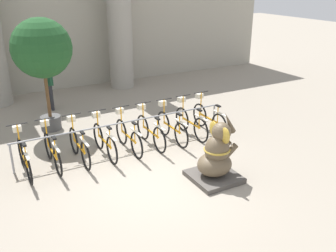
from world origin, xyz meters
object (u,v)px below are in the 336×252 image
Objects in this scene: bicycle_4 at (128,136)px; bicycle_8 at (209,118)px; bicycle_5 at (150,131)px; bicycle_0 at (24,157)px; bicycle_2 at (79,145)px; bicycle_3 at (104,140)px; elephant_statue at (216,157)px; bicycle_7 at (191,122)px; person_pedestrian at (49,79)px; bicycle_6 at (171,126)px; potted_tree at (42,51)px; bicycle_1 at (52,150)px.

bicycle_4 is 1.00× the size of bicycle_8.
bicycle_4 is at bearing -179.01° from bicycle_5.
bicycle_0 and bicycle_2 have the same top height.
bicycle_0 is 1.00× the size of bicycle_3.
elephant_statue is (1.80, -2.35, 0.12)m from bicycle_3.
bicycle_7 is (3.26, -0.00, 0.00)m from bicycle_2.
bicycle_0 is 3.26m from bicycle_5.
bicycle_7 is 0.95× the size of person_pedestrian.
person_pedestrian is at bearing 111.36° from bicycle_5.
bicycle_6 is 0.52× the size of potted_tree.
bicycle_2 is at bearing -93.84° from person_pedestrian.
person_pedestrian reaches higher than bicycle_1.
potted_tree is (0.50, 2.45, 1.95)m from bicycle_1.
potted_tree is (-0.15, 2.46, 1.95)m from bicycle_2.
bicycle_6 is at bearing -0.52° from bicycle_3.
bicycle_0 is 0.52× the size of potted_tree.
bicycle_1 and bicycle_7 have the same top height.
elephant_statue is (-0.81, -2.38, 0.12)m from bicycle_7.
potted_tree is (-4.07, 2.43, 1.95)m from bicycle_8.
bicycle_2 and bicycle_7 have the same top height.
bicycle_0 is at bearing -179.99° from bicycle_4.
bicycle_5 is at bearing -49.72° from potted_tree.
bicycle_7 is at bearing 71.16° from elephant_statue.
bicycle_6 is at bearing 86.13° from elephant_statue.
bicycle_2 is 1.00× the size of bicycle_3.
bicycle_3 is at bearing 179.67° from bicycle_5.
elephant_statue is at bearing -71.88° from person_pedestrian.
bicycle_1 is 1.00× the size of bicycle_6.
potted_tree reaches higher than person_pedestrian.
potted_tree is at bearing 149.19° from bicycle_8.
bicycle_2 is 0.52× the size of potted_tree.
bicycle_0 is 1.08× the size of elephant_statue.
elephant_statue is (-1.46, -2.41, 0.12)m from bicycle_8.
bicycle_1 is at bearing -101.59° from potted_tree.
bicycle_7 is 0.65m from bicycle_8.
bicycle_1 is 1.00× the size of bicycle_5.
bicycle_8 is (5.22, 0.08, 0.00)m from bicycle_0.
bicycle_0 is at bearing -114.77° from potted_tree.
bicycle_0 and bicycle_1 have the same top height.
bicycle_4 is 1.08× the size of elephant_statue.
bicycle_8 is at bearing 0.25° from bicycle_1.
bicycle_2 is at bearing 179.11° from bicycle_6.
bicycle_0 is 1.31m from bicycle_2.
potted_tree is (-3.41, 2.46, 1.95)m from bicycle_7.
potted_tree is at bearing 107.95° from bicycle_3.
bicycle_6 is at bearing 0.02° from bicycle_0.
bicycle_2 is 1.00× the size of bicycle_6.
bicycle_0 is 0.95× the size of person_pedestrian.
person_pedestrian is (-1.02, 4.29, 0.67)m from bicycle_4.
bicycle_7 is (4.57, 0.04, 0.00)m from bicycle_0.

